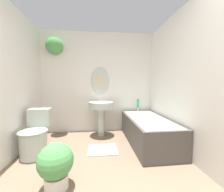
% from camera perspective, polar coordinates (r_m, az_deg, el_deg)
% --- Properties ---
extents(wall_back, '(2.78, 0.38, 2.40)m').
position_cam_1_polar(wall_back, '(3.38, -7.60, 7.21)').
color(wall_back, silver).
rests_on(wall_back, ground_plane).
extents(wall_right, '(0.06, 3.02, 2.40)m').
position_cam_1_polar(wall_right, '(2.38, 30.07, 5.35)').
color(wall_right, silver).
rests_on(wall_right, ground_plane).
extents(toilet, '(0.43, 0.62, 0.72)m').
position_cam_1_polar(toilet, '(2.66, -29.16, -14.38)').
color(toilet, '#B2BCB2').
rests_on(toilet, ground_plane).
extents(pedestal_sink, '(0.55, 0.55, 0.86)m').
position_cam_1_polar(pedestal_sink, '(3.10, -4.56, -5.50)').
color(pedestal_sink, '#B2BCB2').
rests_on(pedestal_sink, ground_plane).
extents(bathtub, '(0.73, 1.55, 0.57)m').
position_cam_1_polar(bathtub, '(2.87, 14.60, -13.47)').
color(bathtub, '#4C4742').
rests_on(bathtub, ground_plane).
extents(shampoo_bottle, '(0.06, 0.06, 0.22)m').
position_cam_1_polar(shampoo_bottle, '(3.43, 10.74, -3.32)').
color(shampoo_bottle, '#38B275').
rests_on(shampoo_bottle, bathtub).
extents(potted_plant, '(0.38, 0.38, 0.51)m').
position_cam_1_polar(potted_plant, '(1.78, -22.30, -24.66)').
color(potted_plant, silver).
rests_on(potted_plant, ground_plane).
extents(bath_mat, '(0.50, 0.41, 0.02)m').
position_cam_1_polar(bath_mat, '(2.59, -3.85, -21.40)').
color(bath_mat, silver).
rests_on(bath_mat, ground_plane).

